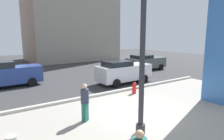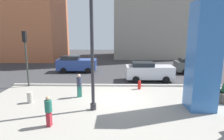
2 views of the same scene
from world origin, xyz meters
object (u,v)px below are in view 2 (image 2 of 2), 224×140
pedestrian_crossing (79,84)px  pedestrian_by_curb (49,110)px  car_far_lane (194,66)px  lamp_post (92,54)px  traffic_light_far_side (26,50)px  fire_hydrant (139,85)px  car_intersection (76,64)px  concrete_bollard (30,97)px  car_curb_east (149,71)px  art_pillar_blue (203,58)px

pedestrian_crossing → pedestrian_by_curb: bearing=-99.5°
car_far_lane → pedestrian_crossing: bearing=-144.4°
lamp_post → traffic_light_far_side: size_ratio=1.49×
lamp_post → fire_hydrant: (3.30, 4.25, -3.05)m
traffic_light_far_side → car_far_lane: 17.35m
car_intersection → car_far_lane: size_ratio=1.03×
traffic_light_far_side → car_far_lane: bearing=18.7°
concrete_bollard → car_curb_east: size_ratio=0.17×
art_pillar_blue → traffic_light_far_side: (-12.69, 4.56, -0.03)m
art_pillar_blue → car_intersection: 14.50m
art_pillar_blue → concrete_bollard: bearing=176.2°
car_curb_east → concrete_bollard: bearing=-146.0°
pedestrian_crossing → car_curb_east: bearing=39.8°
concrete_bollard → pedestrian_crossing: size_ratio=0.44×
car_far_lane → pedestrian_crossing: (-11.38, -8.15, 0.09)m
traffic_light_far_side → car_curb_east: 11.10m
concrete_bollard → pedestrian_crossing: bearing=21.0°
car_curb_east → car_far_lane: bearing=30.9°
lamp_post → pedestrian_by_curb: lamp_post is taller
lamp_post → art_pillar_blue: 6.54m
art_pillar_blue → car_intersection: size_ratio=1.44×
pedestrian_crossing → fire_hydrant: bearing=24.0°
traffic_light_far_side → pedestrian_crossing: bearing=-28.4°
art_pillar_blue → pedestrian_by_curb: bearing=-164.0°
concrete_bollard → fire_hydrant: bearing=22.8°
art_pillar_blue → car_far_lane: bearing=70.4°
car_intersection → pedestrian_by_curb: 12.99m
concrete_bollard → pedestrian_crossing: pedestrian_crossing is taller
pedestrian_by_curb → pedestrian_crossing: (0.73, 4.36, 0.07)m
pedestrian_by_curb → lamp_post: bearing=47.0°
car_far_lane → pedestrian_by_curb: bearing=-134.1°
car_far_lane → car_curb_east: bearing=-149.1°
fire_hydrant → car_curb_east: bearing=66.6°
lamp_post → art_pillar_blue: bearing=2.7°
lamp_post → art_pillar_blue: (6.53, 0.31, -0.22)m
pedestrian_crossing → concrete_bollard: bearing=-159.0°
pedestrian_by_curb → concrete_bollard: bearing=126.8°
fire_hydrant → pedestrian_by_curb: pedestrian_by_curb is taller
traffic_light_far_side → pedestrian_crossing: size_ratio=2.75×
fire_hydrant → car_curb_east: (1.19, 2.76, 0.55)m
art_pillar_blue → fire_hydrant: bearing=129.3°
lamp_post → car_far_lane: bearing=45.7°
car_far_lane → pedestrian_by_curb: size_ratio=2.70×
lamp_post → pedestrian_crossing: (-1.26, 2.23, -2.47)m
art_pillar_blue → car_intersection: art_pillar_blue is taller
art_pillar_blue → fire_hydrant: art_pillar_blue is taller
lamp_post → pedestrian_crossing: bearing=119.4°
lamp_post → fire_hydrant: bearing=52.2°
art_pillar_blue → concrete_bollard: art_pillar_blue is taller
lamp_post → concrete_bollard: 5.42m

